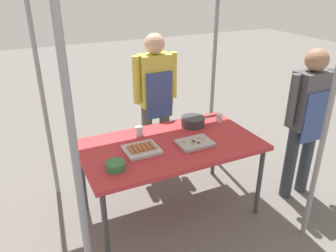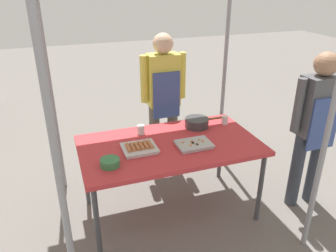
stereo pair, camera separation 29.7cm
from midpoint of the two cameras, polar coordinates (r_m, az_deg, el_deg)
ground_plane at (r=3.41m, az=-2.20°, el=-14.28°), size 18.00×18.00×0.00m
stall_table at (r=3.02m, az=-2.41°, el=-3.92°), size 1.60×0.90×0.75m
tray_grilled_sausages at (r=2.87m, az=-7.50°, el=-4.05°), size 0.29×0.26×0.06m
tray_meat_skewers at (r=2.96m, az=1.73°, el=-3.00°), size 0.31×0.23×0.04m
cooking_wok at (r=3.32m, az=1.78°, el=0.79°), size 0.39×0.23×0.09m
condiment_bowl at (r=2.65m, az=-12.17°, el=-6.75°), size 0.16×0.16×0.06m
drink_cup_near_edge at (r=3.43m, az=6.35°, el=1.36°), size 0.06×0.06×0.09m
drink_cup_by_wok at (r=3.15m, az=-7.67°, el=-0.92°), size 0.07×0.07×0.09m
vendor_woman at (r=3.69m, az=-4.46°, el=5.56°), size 0.52×0.23×1.59m
customer_nearby at (r=3.41m, az=20.42°, el=1.83°), size 0.52×0.23×1.54m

